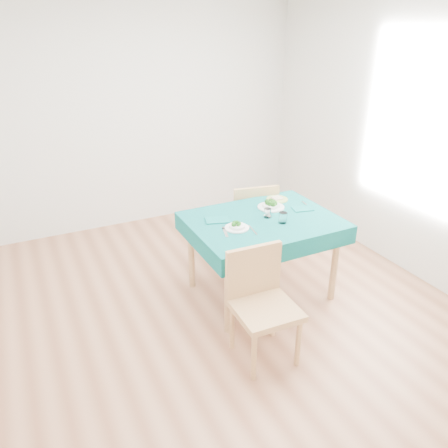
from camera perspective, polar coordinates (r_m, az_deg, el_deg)
name	(u,v)px	position (r m, az deg, el deg)	size (l,w,h in m)	color
room_shell	(224,165)	(3.34, 0.00, 7.77)	(4.02, 4.52, 2.73)	brown
table	(261,257)	(4.02, 4.89, -4.27)	(1.28, 0.98, 0.76)	#075654
chair_near	(266,295)	(3.18, 5.54, -9.17)	(0.45, 0.49, 1.11)	tan
chair_far	(249,204)	(4.61, 3.35, 2.62)	(0.47, 0.51, 1.17)	tan
bowl_near	(237,225)	(3.64, 1.70, -0.16)	(0.21, 0.21, 0.06)	white
bowl_far	(271,204)	(4.08, 6.17, 2.63)	(0.25, 0.25, 0.08)	white
fork_near	(225,232)	(3.58, 0.17, -1.11)	(0.02, 0.18, 0.00)	silver
knife_near	(253,230)	(3.63, 3.80, -0.79)	(0.01, 0.19, 0.00)	silver
fork_far	(266,213)	(3.97, 5.47, 1.43)	(0.03, 0.20, 0.00)	silver
knife_far	(307,205)	(4.19, 10.79, 2.39)	(0.02, 0.22, 0.00)	silver
napkin_near	(217,220)	(3.80, -0.89, 0.51)	(0.20, 0.14, 0.01)	#0B5F5C
napkin_far	(302,209)	(4.10, 10.21, 1.98)	(0.18, 0.13, 0.01)	#0B5F5C
tumbler_center	(267,213)	(3.87, 5.69, 1.44)	(0.06, 0.06, 0.08)	white
tumbler_side	(283,218)	(3.78, 7.70, 0.82)	(0.07, 0.07, 0.10)	white
side_plate	(277,199)	(4.29, 6.96, 3.23)	(0.21, 0.21, 0.01)	#A5BD5C
bread_slice	(277,198)	(4.28, 6.97, 3.38)	(0.09, 0.09, 0.01)	beige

